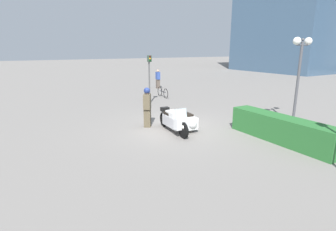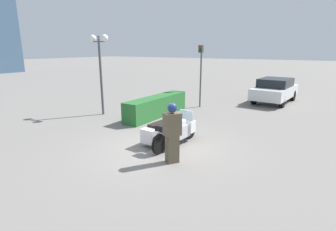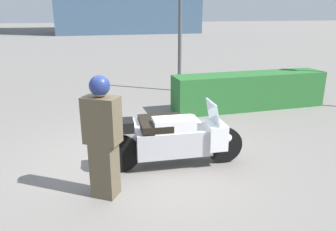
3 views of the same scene
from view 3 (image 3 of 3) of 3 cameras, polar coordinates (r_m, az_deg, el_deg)
The scene contains 4 objects.
ground_plane at distance 6.04m, azimuth -5.68°, elevation -8.11°, with size 160.00×160.00×0.00m, color slate.
police_motorcycle at distance 5.98m, azimuth 0.70°, elevation -3.44°, with size 2.51×1.29×1.16m.
officer_rider at distance 4.72m, azimuth -11.30°, elevation -3.35°, with size 0.58×0.52×1.81m.
hedge_bush_curbside at distance 9.47m, azimuth 13.96°, elevation 4.19°, with size 4.35×0.84×0.99m, color #28662D.
Camera 3 is at (-0.92, -5.37, 2.62)m, focal length 35.00 mm.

